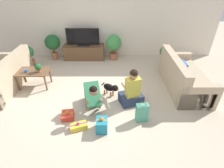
# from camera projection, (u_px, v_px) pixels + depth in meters

# --- Properties ---
(ground_plane) EXTENTS (16.00, 16.00, 0.00)m
(ground_plane) POSITION_uv_depth(u_px,v_px,m) (92.00, 96.00, 4.47)
(ground_plane) COLOR beige
(wall_back) EXTENTS (8.40, 0.06, 2.60)m
(wall_back) POSITION_uv_depth(u_px,v_px,m) (97.00, 20.00, 5.98)
(wall_back) COLOR silver
(wall_back) RESTS_ON ground_plane
(sofa_left) EXTENTS (0.89, 1.94, 0.87)m
(sofa_left) POSITION_uv_depth(u_px,v_px,m) (3.00, 77.00, 4.67)
(sofa_left) COLOR tan
(sofa_left) RESTS_ON ground_plane
(sofa_right) EXTENTS (0.89, 1.94, 0.87)m
(sofa_right) POSITION_uv_depth(u_px,v_px,m) (183.00, 77.00, 4.67)
(sofa_right) COLOR tan
(sofa_right) RESTS_ON ground_plane
(coffee_table) EXTENTS (0.86, 0.54, 0.47)m
(coffee_table) POSITION_uv_depth(u_px,v_px,m) (33.00, 73.00, 4.67)
(coffee_table) COLOR brown
(coffee_table) RESTS_ON ground_plane
(tv_console) EXTENTS (1.42, 0.48, 0.49)m
(tv_console) POSITION_uv_depth(u_px,v_px,m) (84.00, 52.00, 6.29)
(tv_console) COLOR brown
(tv_console) RESTS_ON ground_plane
(tv) EXTENTS (1.14, 0.20, 0.61)m
(tv) POSITION_uv_depth(u_px,v_px,m) (83.00, 38.00, 6.01)
(tv) COLOR black
(tv) RESTS_ON tv_console
(potted_plant_back_right) EXTENTS (0.54, 0.54, 0.88)m
(potted_plant_back_right) POSITION_uv_depth(u_px,v_px,m) (113.00, 44.00, 6.08)
(potted_plant_back_right) COLOR #A36042
(potted_plant_back_right) RESTS_ON ground_plane
(potted_plant_corner_left) EXTENTS (0.39, 0.39, 0.68)m
(potted_plant_corner_left) POSITION_uv_depth(u_px,v_px,m) (28.00, 55.00, 5.73)
(potted_plant_corner_left) COLOR #A36042
(potted_plant_corner_left) RESTS_ON ground_plane
(potted_plant_corner_right) EXTENTS (0.38, 0.38, 0.70)m
(potted_plant_corner_right) POSITION_uv_depth(u_px,v_px,m) (165.00, 53.00, 5.70)
(potted_plant_corner_right) COLOR #A36042
(potted_plant_corner_right) RESTS_ON ground_plane
(potted_plant_back_left) EXTENTS (0.52, 0.52, 0.89)m
(potted_plant_back_left) POSITION_uv_depth(u_px,v_px,m) (53.00, 43.00, 6.06)
(potted_plant_back_left) COLOR #A36042
(potted_plant_back_left) RESTS_ON ground_plane
(person_kneeling) EXTENTS (0.50, 0.85, 0.80)m
(person_kneeling) POSITION_uv_depth(u_px,v_px,m) (92.00, 96.00, 3.91)
(person_kneeling) COLOR #23232D
(person_kneeling) RESTS_ON ground_plane
(person_sitting) EXTENTS (0.62, 0.58, 0.93)m
(person_sitting) POSITION_uv_depth(u_px,v_px,m) (132.00, 91.00, 4.07)
(person_sitting) COLOR #283351
(person_sitting) RESTS_ON ground_plane
(dog) EXTENTS (0.45, 0.33, 0.37)m
(dog) POSITION_uv_depth(u_px,v_px,m) (110.00, 88.00, 4.35)
(dog) COLOR black
(dog) RESTS_ON ground_plane
(gift_box_a) EXTENTS (0.22, 0.27, 0.33)m
(gift_box_a) POSITION_uv_depth(u_px,v_px,m) (102.00, 125.00, 3.45)
(gift_box_a) COLOR teal
(gift_box_a) RESTS_ON ground_plane
(gift_box_b) EXTENTS (0.38, 0.28, 0.16)m
(gift_box_b) POSITION_uv_depth(u_px,v_px,m) (79.00, 126.00, 3.53)
(gift_box_b) COLOR yellow
(gift_box_b) RESTS_ON ground_plane
(gift_box_c) EXTENTS (0.30, 0.32, 0.19)m
(gift_box_c) POSITION_uv_depth(u_px,v_px,m) (68.00, 115.00, 3.79)
(gift_box_c) COLOR red
(gift_box_c) RESTS_ON ground_plane
(gift_bag_a) EXTENTS (0.26, 0.18, 0.45)m
(gift_bag_a) POSITION_uv_depth(u_px,v_px,m) (142.00, 112.00, 3.64)
(gift_bag_a) COLOR #4CA384
(gift_bag_a) RESTS_ON ground_plane
(mug) EXTENTS (0.12, 0.08, 0.09)m
(mug) POSITION_uv_depth(u_px,v_px,m) (26.00, 71.00, 4.55)
(mug) COLOR #386BAD
(mug) RESTS_ON coffee_table
(tabletop_plant) EXTENTS (0.17, 0.17, 0.22)m
(tabletop_plant) POSITION_uv_depth(u_px,v_px,m) (38.00, 68.00, 4.53)
(tabletop_plant) COLOR #A36042
(tabletop_plant) RESTS_ON coffee_table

